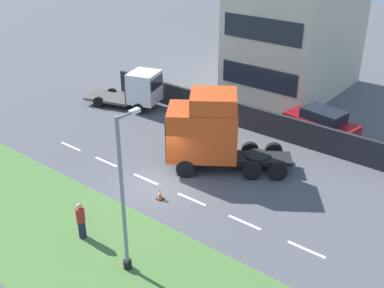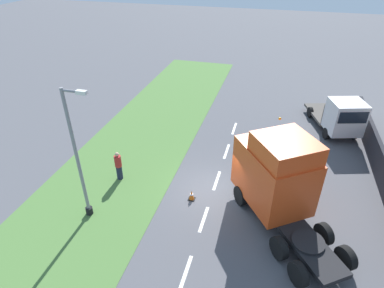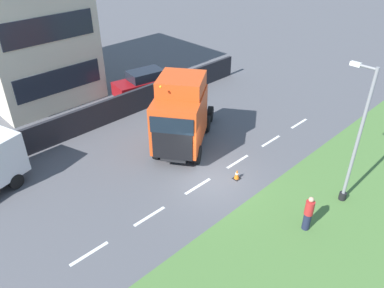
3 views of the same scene
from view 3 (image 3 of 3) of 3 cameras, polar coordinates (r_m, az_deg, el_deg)
ground_plane at (r=19.98m, az=2.73°, el=-5.33°), size 120.00×120.00×0.00m
grass_verge at (r=17.51m, az=17.58°, el=-13.63°), size 7.00×44.00×0.01m
lane_markings at (r=20.39m, az=4.09°, el=-4.48°), size 0.16×17.80×0.00m
boundary_wall at (r=25.55m, az=-12.11°, el=5.10°), size 0.25×24.00×1.67m
building_block at (r=30.96m, az=-25.49°, el=17.64°), size 10.60×7.22×12.95m
lorry_cab at (r=21.20m, az=-1.71°, el=4.35°), size 5.90×6.87×4.64m
parked_car at (r=29.02m, az=-7.16°, el=9.19°), size 2.62×4.93×1.95m
lamp_post at (r=18.39m, az=23.56°, el=-0.20°), size 1.29×0.35×6.82m
pedestrian at (r=17.34m, az=17.30°, el=-10.09°), size 0.39×0.39×1.80m
traffic_cone_lead at (r=19.94m, az=6.86°, el=-4.61°), size 0.36×0.36×0.58m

